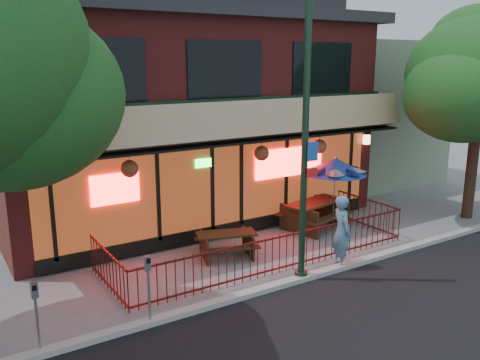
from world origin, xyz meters
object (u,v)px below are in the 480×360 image
Objects in this scene: picnic_table_left at (226,241)px; patio_umbrella at (335,166)px; picnic_table_right at (315,211)px; parking_meter_near at (148,278)px; pedestrian at (342,232)px; parking_meter_far at (36,306)px; street_light at (305,153)px.

picnic_table_left is 4.68m from patio_umbrella.
picnic_table_right is (3.60, 0.56, 0.13)m from picnic_table_left.
parking_meter_near is (-6.80, -2.88, 0.43)m from picnic_table_right.
picnic_table_left is 3.11m from pedestrian.
patio_umbrella is (0.80, -0.02, 1.36)m from picnic_table_right.
pedestrian is 7.47m from parking_meter_far.
picnic_table_left is at bearing 22.80° from parking_meter_far.
parking_meter_far is (-8.93, -2.80, 0.37)m from picnic_table_right.
pedestrian is (1.35, 0.05, -2.19)m from street_light.
patio_umbrella is 3.67m from pedestrian.
patio_umbrella is 10.16m from parking_meter_far.
picnic_table_left is at bearing 59.34° from pedestrian.
picnic_table_right is 1.23× the size of pedestrian.
patio_umbrella is 1.19× the size of pedestrian.
pedestrian is 5.35m from parking_meter_near.
parking_meter_near is (-7.60, -2.86, -0.94)m from patio_umbrella.
picnic_table_left is 3.65m from picnic_table_right.
street_light is 6.51m from parking_meter_far.
picnic_table_left is (-0.80, 2.24, -2.70)m from street_light.
picnic_table_left is at bearing 35.92° from parking_meter_near.
street_light is at bearing 107.11° from pedestrian.
parking_meter_near is 1.06× the size of parking_meter_far.
picnic_table_left is 3.99m from parking_meter_near.
street_light is at bearing -134.96° from picnic_table_right.
parking_meter_near is (-3.20, -2.32, 0.56)m from picnic_table_left.
picnic_table_right is at bearing 22.95° from parking_meter_near.
pedestrian reaches higher than picnic_table_left.
parking_meter_far is (-2.12, 0.08, -0.05)m from parking_meter_near.
patio_umbrella is 1.53× the size of parking_meter_near.
street_light is 3.60m from picnic_table_left.
parking_meter_near reaches higher than picnic_table_left.
patio_umbrella reaches higher than pedestrian.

